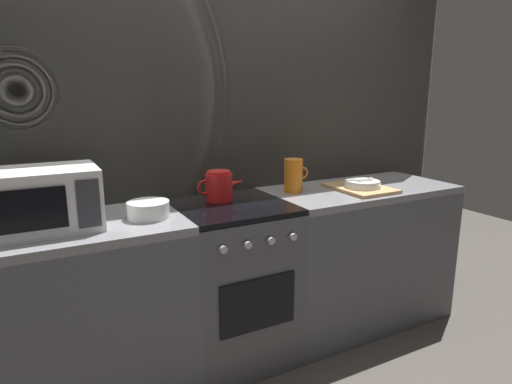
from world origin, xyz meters
TOP-DOWN VIEW (x-y plane):
  - ground_plane at (0.00, 0.00)m, footprint 8.00×8.00m
  - back_wall at (0.00, 0.32)m, footprint 3.60×0.05m
  - counter_left at (-0.90, 0.00)m, footprint 1.20×0.60m
  - stove_unit at (-0.00, -0.00)m, footprint 0.60×0.63m
  - counter_right at (0.90, 0.00)m, footprint 1.20×0.60m
  - microwave at (-0.91, -0.01)m, footprint 0.46×0.35m
  - kettle at (-0.02, 0.11)m, footprint 0.28×0.15m
  - mixing_bowl at (-0.46, -0.05)m, footprint 0.20×0.20m
  - pitcher at (0.45, 0.09)m, footprint 0.16×0.11m
  - dish_pile at (0.84, -0.07)m, footprint 0.30×0.40m

SIDE VIEW (x-z plane):
  - ground_plane at x=0.00m, z-range 0.00..0.00m
  - stove_unit at x=0.00m, z-range 0.00..0.90m
  - counter_left at x=-0.90m, z-range 0.00..0.90m
  - counter_right at x=0.90m, z-range 0.00..0.90m
  - dish_pile at x=0.84m, z-range 0.89..0.96m
  - mixing_bowl at x=-0.46m, z-range 0.90..0.98m
  - kettle at x=-0.02m, z-range 0.90..1.06m
  - pitcher at x=0.45m, z-range 0.90..1.10m
  - microwave at x=-0.91m, z-range 0.90..1.17m
  - back_wall at x=0.00m, z-range 0.00..2.40m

